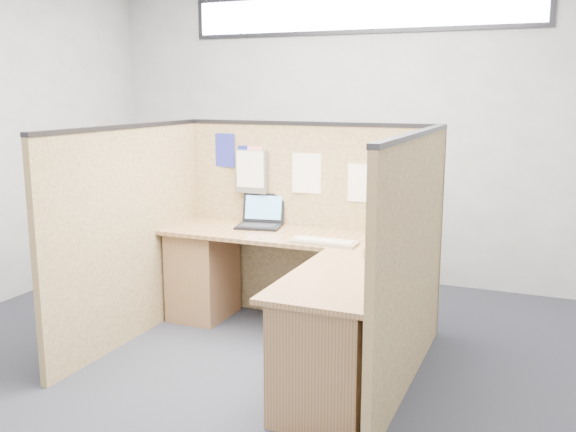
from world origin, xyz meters
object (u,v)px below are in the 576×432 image
at_px(laptop, 262,218).
at_px(keyboard, 324,242).
at_px(mouse, 378,246).
at_px(l_desk, 294,297).

xyz_separation_m(laptop, keyboard, (0.64, -0.38, -0.04)).
bearing_deg(keyboard, mouse, 1.29).
distance_m(laptop, keyboard, 0.74).
xyz_separation_m(keyboard, mouse, (0.38, 0.01, 0.01)).
bearing_deg(mouse, l_desk, -159.33).
relative_size(keyboard, mouse, 4.79).
distance_m(l_desk, keyboard, 0.42).
distance_m(l_desk, mouse, 0.66).
xyz_separation_m(l_desk, laptop, (-0.50, 0.57, 0.40)).
bearing_deg(keyboard, l_desk, -126.16).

